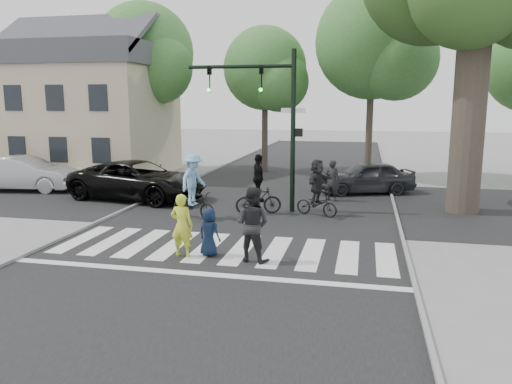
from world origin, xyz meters
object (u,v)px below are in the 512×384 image
pedestrian_adult (252,224)px  car_grey (366,177)px  cyclist_mid (258,190)px  cyclist_right (317,191)px  car_suv (138,180)px  traffic_signal (271,108)px  cyclist_left (193,191)px  pedestrian_woman (182,225)px  pedestrian_child (209,232)px  car_silver (24,174)px

pedestrian_adult → car_grey: (2.89, 10.65, -0.26)m
cyclist_mid → cyclist_right: cyclist_mid is taller
cyclist_mid → car_suv: (-5.60, 1.62, -0.09)m
cyclist_mid → car_grey: cyclist_mid is taller
traffic_signal → cyclist_left: traffic_signal is taller
cyclist_left → cyclist_right: size_ratio=1.12×
cyclist_left → pedestrian_woman: bearing=-74.6°
cyclist_mid → cyclist_right: bearing=3.6°
traffic_signal → cyclist_mid: size_ratio=2.69×
pedestrian_adult → car_grey: size_ratio=0.46×
cyclist_left → cyclist_right: 4.47m
pedestrian_woman → car_suv: 8.55m
pedestrian_woman → pedestrian_child: 0.75m
cyclist_left → cyclist_mid: cyclist_left is taller
pedestrian_child → pedestrian_woman: bearing=37.1°
cyclist_left → car_grey: bearing=46.8°
pedestrian_child → cyclist_mid: size_ratio=0.59×
car_suv → car_grey: 10.14m
traffic_signal → pedestrian_adult: size_ratio=3.02×
pedestrian_woman → pedestrian_adult: pedestrian_adult is taller
pedestrian_woman → pedestrian_child: size_ratio=1.31×
pedestrian_woman → traffic_signal: bearing=-97.0°
cyclist_right → traffic_signal: bearing=164.9°
pedestrian_adult → pedestrian_woman: bearing=15.1°
pedestrian_child → cyclist_mid: cyclist_mid is taller
pedestrian_child → car_grey: size_ratio=0.31×
pedestrian_child → cyclist_mid: (0.22, 5.30, 0.26)m
traffic_signal → cyclist_right: bearing=-15.1°
cyclist_left → pedestrian_child: bearing=-65.3°
car_silver → car_suv: bearing=-105.1°
pedestrian_child → car_silver: (-11.49, 7.69, 0.15)m
cyclist_mid → car_silver: bearing=168.5°
pedestrian_woman → pedestrian_child: (0.69, 0.22, -0.21)m
pedestrian_woman → cyclist_left: bearing=-70.2°
car_suv → car_grey: (9.50, 3.55, -0.09)m
pedestrian_adult → car_suv: size_ratio=0.34×
traffic_signal → cyclist_mid: 3.07m
cyclist_mid → car_silver: size_ratio=0.46×
cyclist_left → traffic_signal: bearing=37.4°
car_grey → car_suv: bearing=-88.8°
pedestrian_adult → cyclist_right: bearing=-87.8°
car_suv → car_silver: 6.16m
cyclist_left → car_suv: (-3.50, 2.85, -0.18)m
pedestrian_woman → pedestrian_adult: bearing=-174.2°
traffic_signal → pedestrian_woman: bearing=-101.4°
car_suv → cyclist_left: bearing=-119.5°
cyclist_mid → car_silver: 11.95m
traffic_signal → car_suv: bearing=170.5°
pedestrian_child → cyclist_mid: bearing=-73.4°
car_suv → car_silver: size_ratio=1.21×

